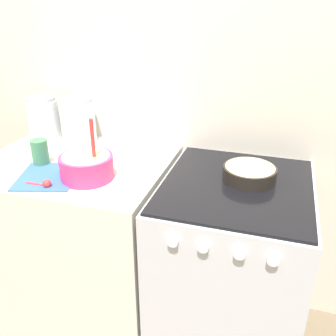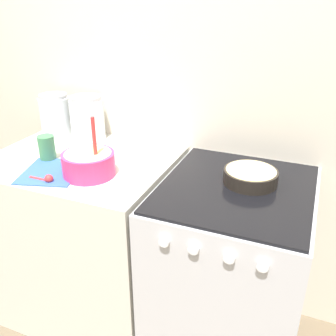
{
  "view_description": "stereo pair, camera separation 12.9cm",
  "coord_description": "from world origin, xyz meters",
  "px_view_note": "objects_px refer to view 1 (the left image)",
  "views": [
    {
      "loc": [
        0.46,
        -1.05,
        1.62
      ],
      "look_at": [
        0.04,
        0.31,
        0.96
      ],
      "focal_mm": 40.0,
      "sensor_mm": 36.0,
      "label": 1
    },
    {
      "loc": [
        0.58,
        -1.01,
        1.62
      ],
      "look_at": [
        0.04,
        0.31,
        0.96
      ],
      "focal_mm": 40.0,
      "sensor_mm": 36.0,
      "label": 2
    }
  ],
  "objects_px": {
    "baking_pan": "(249,173)",
    "storage_jar_middle": "(78,124)",
    "mixing_bowl": "(87,165)",
    "storage_jar_left": "(44,121)",
    "tin_can": "(40,152)",
    "stove": "(229,270)"
  },
  "relations": [
    {
      "from": "baking_pan",
      "to": "tin_can",
      "type": "height_order",
      "value": "tin_can"
    },
    {
      "from": "stove",
      "to": "tin_can",
      "type": "relative_size",
      "value": 7.61
    },
    {
      "from": "storage_jar_left",
      "to": "mixing_bowl",
      "type": "bearing_deg",
      "value": -39.37
    },
    {
      "from": "stove",
      "to": "baking_pan",
      "type": "bearing_deg",
      "value": 52.38
    },
    {
      "from": "tin_can",
      "to": "storage_jar_left",
      "type": "bearing_deg",
      "value": 120.57
    },
    {
      "from": "mixing_bowl",
      "to": "storage_jar_left",
      "type": "relative_size",
      "value": 1.18
    },
    {
      "from": "baking_pan",
      "to": "storage_jar_middle",
      "type": "distance_m",
      "value": 0.93
    },
    {
      "from": "mixing_bowl",
      "to": "baking_pan",
      "type": "xyz_separation_m",
      "value": [
        0.66,
        0.19,
        -0.03
      ]
    },
    {
      "from": "tin_can",
      "to": "stove",
      "type": "bearing_deg",
      "value": 4.45
    },
    {
      "from": "storage_jar_middle",
      "to": "tin_can",
      "type": "distance_m",
      "value": 0.31
    },
    {
      "from": "stove",
      "to": "tin_can",
      "type": "distance_m",
      "value": 1.03
    },
    {
      "from": "storage_jar_middle",
      "to": "tin_can",
      "type": "height_order",
      "value": "storage_jar_middle"
    },
    {
      "from": "stove",
      "to": "storage_jar_left",
      "type": "height_order",
      "value": "storage_jar_left"
    },
    {
      "from": "storage_jar_middle",
      "to": "mixing_bowl",
      "type": "bearing_deg",
      "value": -56.55
    },
    {
      "from": "stove",
      "to": "storage_jar_middle",
      "type": "distance_m",
      "value": 1.05
    },
    {
      "from": "baking_pan",
      "to": "storage_jar_middle",
      "type": "relative_size",
      "value": 0.95
    },
    {
      "from": "tin_can",
      "to": "storage_jar_middle",
      "type": "bearing_deg",
      "value": 85.21
    },
    {
      "from": "stove",
      "to": "tin_can",
      "type": "xyz_separation_m",
      "value": [
        -0.89,
        -0.07,
        0.51
      ]
    },
    {
      "from": "baking_pan",
      "to": "tin_can",
      "type": "bearing_deg",
      "value": -172.42
    },
    {
      "from": "stove",
      "to": "mixing_bowl",
      "type": "distance_m",
      "value": 0.81
    },
    {
      "from": "storage_jar_left",
      "to": "stove",
      "type": "bearing_deg",
      "value": -12.57
    },
    {
      "from": "baking_pan",
      "to": "tin_can",
      "type": "relative_size",
      "value": 1.88
    }
  ]
}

